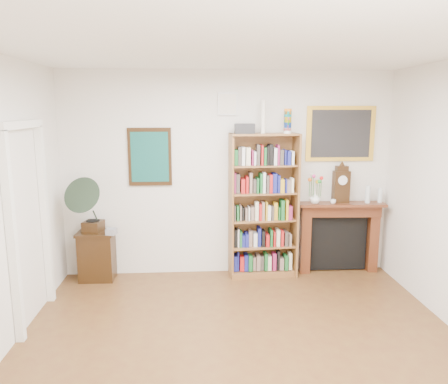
% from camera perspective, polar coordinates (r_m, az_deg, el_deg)
% --- Properties ---
extents(room, '(4.51, 5.01, 2.81)m').
position_cam_1_polar(room, '(3.56, 3.38, -3.70)').
color(room, '#552F1A').
rests_on(room, ground).
extents(door_casing, '(0.08, 1.02, 2.17)m').
position_cam_1_polar(door_casing, '(5.05, -24.17, -1.87)').
color(door_casing, white).
rests_on(door_casing, left_wall).
extents(teal_poster, '(0.58, 0.04, 0.78)m').
position_cam_1_polar(teal_poster, '(5.96, -9.66, 4.54)').
color(teal_poster, black).
rests_on(teal_poster, back_wall).
extents(small_picture, '(0.26, 0.04, 0.30)m').
position_cam_1_polar(small_picture, '(5.91, 0.50, 11.44)').
color(small_picture, white).
rests_on(small_picture, back_wall).
extents(gilt_painting, '(0.95, 0.04, 0.75)m').
position_cam_1_polar(gilt_painting, '(6.23, 14.98, 7.36)').
color(gilt_painting, gold).
rests_on(gilt_painting, back_wall).
extents(bookshelf, '(0.93, 0.39, 2.27)m').
position_cam_1_polar(bookshelf, '(5.93, 5.17, -0.77)').
color(bookshelf, brown).
rests_on(bookshelf, floor).
extents(side_cabinet, '(0.50, 0.37, 0.67)m').
position_cam_1_polar(side_cabinet, '(6.20, -16.24, -8.00)').
color(side_cabinet, black).
rests_on(side_cabinet, floor).
extents(fireplace, '(1.20, 0.34, 1.01)m').
position_cam_1_polar(fireplace, '(6.39, 14.77, -4.99)').
color(fireplace, '#492211').
rests_on(fireplace, floor).
extents(gramophone, '(0.58, 0.67, 0.77)m').
position_cam_1_polar(gramophone, '(5.90, -17.18, -1.23)').
color(gramophone, black).
rests_on(gramophone, side_cabinet).
extents(cd_stack, '(0.15, 0.15, 0.08)m').
position_cam_1_polar(cd_stack, '(5.92, -14.49, -5.01)').
color(cd_stack, '#AAA9B5').
rests_on(cd_stack, side_cabinet).
extents(mantel_clock, '(0.23, 0.14, 0.51)m').
position_cam_1_polar(mantel_clock, '(6.24, 15.04, 0.90)').
color(mantel_clock, black).
rests_on(mantel_clock, fireplace).
extents(flower_vase, '(0.18, 0.18, 0.15)m').
position_cam_1_polar(flower_vase, '(6.11, 11.78, -0.78)').
color(flower_vase, white).
rests_on(flower_vase, fireplace).
extents(teacup, '(0.08, 0.08, 0.06)m').
position_cam_1_polar(teacup, '(6.16, 14.06, -1.22)').
color(teacup, silver).
rests_on(teacup, fireplace).
extents(bottle_left, '(0.07, 0.07, 0.24)m').
position_cam_1_polar(bottle_left, '(6.34, 18.26, -0.28)').
color(bottle_left, silver).
rests_on(bottle_left, fireplace).
extents(bottle_right, '(0.06, 0.06, 0.20)m').
position_cam_1_polar(bottle_right, '(6.42, 19.72, -0.40)').
color(bottle_right, silver).
rests_on(bottle_right, fireplace).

